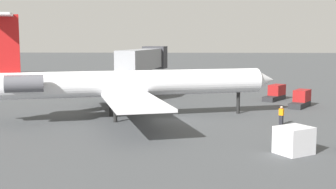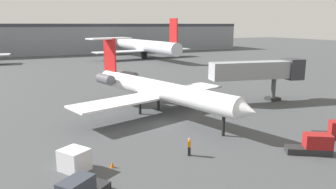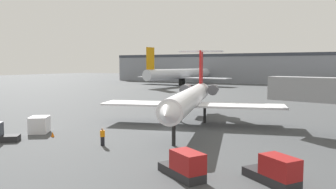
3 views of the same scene
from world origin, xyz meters
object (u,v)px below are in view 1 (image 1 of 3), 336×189
object	(u,v)px
ground_crew_marshaller	(281,115)
traffic_cone_near	(295,140)
regional_jet	(122,83)
baggage_tug_spare	(276,93)
cargo_container_uld	(294,140)
jet_bridge	(145,60)
baggage_tug_lead	(301,99)

from	to	relation	value
ground_crew_marshaller	traffic_cone_near	world-z (taller)	ground_crew_marshaller
ground_crew_marshaller	regional_jet	bearing A→B (deg)	80.26
baggage_tug_spare	cargo_container_uld	bearing A→B (deg)	171.15
jet_bridge	baggage_tug_lead	world-z (taller)	jet_bridge
jet_bridge	traffic_cone_near	size ratio (longest dim) A/B	27.28
ground_crew_marshaller	baggage_tug_spare	world-z (taller)	baggage_tug_spare
jet_bridge	baggage_tug_lead	bearing A→B (deg)	-117.94
regional_jet	traffic_cone_near	size ratio (longest dim) A/B	53.04
regional_jet	ground_crew_marshaller	xyz separation A→B (m)	(-2.50, -14.56, -2.63)
ground_crew_marshaller	cargo_container_uld	distance (m)	10.11
baggage_tug_lead	traffic_cone_near	world-z (taller)	baggage_tug_lead
traffic_cone_near	cargo_container_uld	bearing A→B (deg)	164.31
regional_jet	baggage_tug_spare	size ratio (longest dim) A/B	7.15
regional_jet	ground_crew_marshaller	bearing A→B (deg)	-99.74
regional_jet	cargo_container_uld	size ratio (longest dim) A/B	10.30
baggage_tug_spare	traffic_cone_near	bearing A→B (deg)	172.04
ground_crew_marshaller	baggage_tug_lead	distance (m)	11.56
baggage_tug_lead	baggage_tug_spare	xyz separation A→B (m)	(5.54, 1.71, 0.00)
regional_jet	baggage_tug_spare	world-z (taller)	regional_jet
baggage_tug_lead	traffic_cone_near	size ratio (longest dim) A/B	7.54
ground_crew_marshaller	baggage_tug_lead	size ratio (longest dim) A/B	0.41
baggage_tug_spare	cargo_container_uld	distance (m)	26.54
baggage_tug_lead	baggage_tug_spare	bearing A→B (deg)	17.17
traffic_cone_near	baggage_tug_lead	bearing A→B (deg)	-15.64
cargo_container_uld	traffic_cone_near	xyz separation A→B (m)	(2.94, -0.83, -0.63)
traffic_cone_near	jet_bridge	bearing A→B (deg)	26.13
jet_bridge	ground_crew_marshaller	bearing A→B (deg)	-145.62
baggage_tug_spare	regional_jet	bearing A→B (deg)	128.34
baggage_tug_lead	traffic_cone_near	distance (m)	18.43
regional_jet	traffic_cone_near	world-z (taller)	regional_jet
jet_bridge	ground_crew_marshaller	world-z (taller)	jet_bridge
baggage_tug_lead	cargo_container_uld	bearing A→B (deg)	164.35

